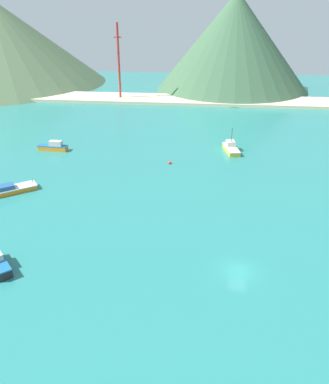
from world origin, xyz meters
TOP-DOWN VIEW (x-y plane):
  - ground at (0.00, 30.00)m, footprint 260.00×280.00m
  - fishing_boat_0 at (1.04, 49.70)m, footprint 4.34×8.60m
  - fishing_boat_1 at (-44.27, 20.50)m, footprint 10.15×8.81m
  - fishing_boat_2 at (-44.25, 45.59)m, footprint 7.75×2.52m
  - buoy_0 at (-13.73, 39.65)m, footprint 0.87×0.87m
  - beach_strip at (0.00, 103.67)m, footprint 247.00×15.67m
  - hill_central at (4.31, 127.59)m, footprint 64.06×64.06m
  - radio_tower at (-38.96, 102.84)m, footprint 2.78×2.23m

SIDE VIEW (x-z plane):
  - ground at x=0.00m, z-range -0.50..0.00m
  - buoy_0 at x=-13.73m, z-range -0.28..0.59m
  - beach_strip at x=0.00m, z-range 0.00..1.20m
  - fishing_boat_1 at x=-44.27m, z-range -0.28..1.69m
  - fishing_boat_0 at x=1.04m, z-range -2.14..3.91m
  - fishing_boat_2 at x=-44.25m, z-range -0.33..2.25m
  - radio_tower at x=-38.96m, z-range 0.28..28.11m
  - hill_central at x=4.31m, z-range 0.00..38.47m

